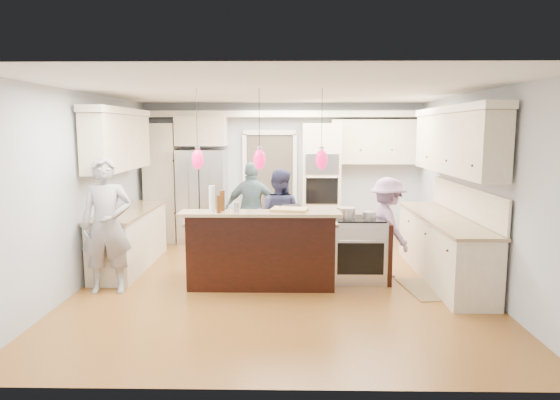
# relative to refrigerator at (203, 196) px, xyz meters

# --- Properties ---
(ground_plane) EXTENTS (6.00, 6.00, 0.00)m
(ground_plane) POSITION_rel_refrigerator_xyz_m (1.55, -2.64, -0.90)
(ground_plane) COLOR #9D682B
(ground_plane) RESTS_ON ground
(room_shell) EXTENTS (5.54, 6.04, 2.72)m
(room_shell) POSITION_rel_refrigerator_xyz_m (1.55, -2.64, 0.92)
(room_shell) COLOR #B2BCC6
(room_shell) RESTS_ON ground
(refrigerator) EXTENTS (0.90, 0.70, 1.80)m
(refrigerator) POSITION_rel_refrigerator_xyz_m (0.00, 0.00, 0.00)
(refrigerator) COLOR #B7B7BC
(refrigerator) RESTS_ON ground
(oven_column) EXTENTS (0.72, 0.69, 2.30)m
(oven_column) POSITION_rel_refrigerator_xyz_m (2.30, 0.03, 0.25)
(oven_column) COLOR beige
(oven_column) RESTS_ON ground
(back_upper_cabinets) EXTENTS (5.30, 0.61, 2.54)m
(back_upper_cabinets) POSITION_rel_refrigerator_xyz_m (0.80, 0.12, 0.77)
(back_upper_cabinets) COLOR beige
(back_upper_cabinets) RESTS_ON ground
(right_counter_run) EXTENTS (0.64, 3.10, 2.51)m
(right_counter_run) POSITION_rel_refrigerator_xyz_m (3.99, -2.34, 0.16)
(right_counter_run) COLOR beige
(right_counter_run) RESTS_ON ground
(left_cabinets) EXTENTS (0.64, 2.30, 2.51)m
(left_cabinets) POSITION_rel_refrigerator_xyz_m (-0.89, -1.84, 0.16)
(left_cabinets) COLOR beige
(left_cabinets) RESTS_ON ground
(kitchen_island) EXTENTS (2.10, 1.46, 1.12)m
(kitchen_island) POSITION_rel_refrigerator_xyz_m (1.30, -2.57, -0.42)
(kitchen_island) COLOR black
(kitchen_island) RESTS_ON ground
(island_range) EXTENTS (0.82, 0.71, 0.92)m
(island_range) POSITION_rel_refrigerator_xyz_m (2.71, -2.49, -0.44)
(island_range) COLOR #B7B7BC
(island_range) RESTS_ON ground
(pendant_lights) EXTENTS (1.75, 0.15, 1.03)m
(pendant_lights) POSITION_rel_refrigerator_xyz_m (1.30, -3.15, 0.90)
(pendant_lights) COLOR black
(pendant_lights) RESTS_ON ground
(person_bar_end) EXTENTS (0.72, 0.53, 1.83)m
(person_bar_end) POSITION_rel_refrigerator_xyz_m (-0.75, -3.09, 0.01)
(person_bar_end) COLOR gray
(person_bar_end) RESTS_ON ground
(person_far_left) EXTENTS (0.90, 0.80, 1.56)m
(person_far_left) POSITION_rel_refrigerator_xyz_m (1.52, -1.65, -0.12)
(person_far_left) COLOR #292D50
(person_far_left) RESTS_ON ground
(person_far_right) EXTENTS (0.96, 0.41, 1.63)m
(person_far_right) POSITION_rel_refrigerator_xyz_m (1.05, -1.04, -0.08)
(person_far_right) COLOR slate
(person_far_right) RESTS_ON ground
(person_range_side) EXTENTS (0.83, 1.09, 1.48)m
(person_range_side) POSITION_rel_refrigerator_xyz_m (3.15, -2.26, -0.16)
(person_range_side) COLOR #A581AE
(person_range_side) RESTS_ON ground
(floor_rug) EXTENTS (0.80, 1.07, 0.01)m
(floor_rug) POSITION_rel_refrigerator_xyz_m (3.64, -2.92, -0.89)
(floor_rug) COLOR #806446
(floor_rug) RESTS_ON ground
(water_bottle) EXTENTS (0.08, 0.08, 0.34)m
(water_bottle) POSITION_rel_refrigerator_xyz_m (0.68, -3.20, 0.39)
(water_bottle) COLOR silver
(water_bottle) RESTS_ON kitchen_island
(beer_bottle_a) EXTENTS (0.08, 0.08, 0.27)m
(beer_bottle_a) POSITION_rel_refrigerator_xyz_m (0.80, -3.11, 0.36)
(beer_bottle_a) COLOR #4C2B0D
(beer_bottle_a) RESTS_ON kitchen_island
(beer_bottle_b) EXTENTS (0.07, 0.07, 0.23)m
(beer_bottle_b) POSITION_rel_refrigerator_xyz_m (0.78, -3.29, 0.34)
(beer_bottle_b) COLOR #4C2B0D
(beer_bottle_b) RESTS_ON kitchen_island
(beer_bottle_c) EXTENTS (0.07, 0.07, 0.22)m
(beer_bottle_c) POSITION_rel_refrigerator_xyz_m (0.67, -3.15, 0.33)
(beer_bottle_c) COLOR #4C2B0D
(beer_bottle_c) RESTS_ON kitchen_island
(drink_can) EXTENTS (0.08, 0.08, 0.13)m
(drink_can) POSITION_rel_refrigerator_xyz_m (1.01, -3.25, 0.29)
(drink_can) COLOR #B7B7BC
(drink_can) RESTS_ON kitchen_island
(cutting_board) EXTENTS (0.52, 0.42, 0.04)m
(cutting_board) POSITION_rel_refrigerator_xyz_m (1.69, -3.11, 0.24)
(cutting_board) COLOR tan
(cutting_board) RESTS_ON kitchen_island
(pot_large) EXTENTS (0.26, 0.26, 0.15)m
(pot_large) POSITION_rel_refrigerator_xyz_m (2.51, -2.49, 0.10)
(pot_large) COLOR #B7B7BC
(pot_large) RESTS_ON island_range
(pot_small) EXTENTS (0.20, 0.20, 0.10)m
(pot_small) POSITION_rel_refrigerator_xyz_m (2.84, -2.52, 0.07)
(pot_small) COLOR #B7B7BC
(pot_small) RESTS_ON island_range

